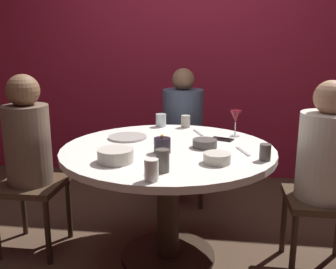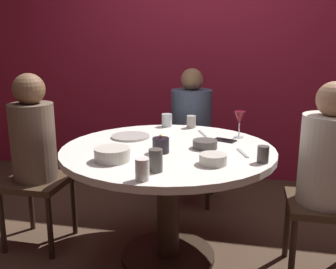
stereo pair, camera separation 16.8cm
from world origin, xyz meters
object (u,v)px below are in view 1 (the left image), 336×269
object	(u,v)px
dinner_plate	(128,137)
bowl_small_white	(116,156)
bowl_salad_center	(205,143)
cup_by_left_diner	(152,170)
candle_holder	(162,145)
bowl_serving_large	(217,158)
wine_glass	(236,118)
cell_phone	(222,139)
seated_diner_right	(325,157)
cup_far_edge	(161,120)
cup_center_front	(265,152)
cup_by_right_diner	(162,161)
seated_diner_left	(28,145)
cup_near_candle	(186,121)
dining_table	(168,173)
seated_diner_back	(183,121)

from	to	relation	value
dinner_plate	bowl_small_white	distance (m)	0.51
bowl_salad_center	cup_by_left_diner	distance (m)	0.64
candle_holder	cup_by_left_diner	world-z (taller)	candle_holder
bowl_serving_large	bowl_small_white	distance (m)	0.53
candle_holder	wine_glass	bearing A→B (deg)	46.55
cell_phone	cup_by_left_diner	xyz separation A→B (m)	(-0.32, -0.79, 0.05)
seated_diner_right	cup_far_edge	bearing A→B (deg)	-28.59
dinner_plate	bowl_salad_center	distance (m)	0.54
bowl_small_white	cup_far_edge	distance (m)	0.89
candle_holder	cup_center_front	bearing A→B (deg)	-6.90
bowl_salad_center	cup_by_right_diner	size ratio (longest dim) A/B	1.30
seated_diner_right	candle_holder	distance (m)	0.94
seated_diner_left	cup_by_right_diner	world-z (taller)	seated_diner_left
wine_glass	bowl_small_white	distance (m)	0.92
seated_diner_right	cup_by_right_diner	xyz separation A→B (m)	(-0.88, -0.44, 0.08)
bowl_small_white	seated_diner_left	bearing A→B (deg)	154.33
seated_diner_right	bowl_small_white	bearing A→B (deg)	15.46
dinner_plate	cell_phone	bearing A→B (deg)	3.86
candle_holder	wine_glass	world-z (taller)	wine_glass
cup_center_front	candle_holder	bearing A→B (deg)	173.10
bowl_small_white	cup_near_candle	distance (m)	0.93
seated_diner_right	wine_glass	distance (m)	0.62
seated_diner_right	bowl_salad_center	xyz separation A→B (m)	(-0.69, 0.03, 0.05)
cup_by_left_diner	cup_far_edge	distance (m)	1.14
dining_table	bowl_serving_large	xyz separation A→B (m)	(0.30, -0.26, 0.19)
cup_by_left_diner	cup_by_right_diner	bearing A→B (deg)	76.79
cup_far_edge	cup_center_front	bearing A→B (deg)	-47.92
candle_holder	cell_phone	world-z (taller)	candle_holder
seated_diner_right	cup_center_front	xyz separation A→B (m)	(-0.36, -0.18, 0.07)
seated_diner_right	bowl_salad_center	size ratio (longest dim) A/B	7.85
bowl_small_white	cup_by_right_diner	bearing A→B (deg)	-24.14
seated_diner_right	bowl_serving_large	bearing A→B (deg)	23.31
dinner_plate	cup_far_edge	distance (m)	0.42
cell_phone	cup_near_candle	distance (m)	0.43
cup_by_right_diner	cup_by_left_diner	bearing A→B (deg)	-103.21
cup_by_right_diner	cup_far_edge	bearing A→B (deg)	99.10
seated_diner_left	cell_phone	bearing A→B (deg)	10.57
wine_glass	bowl_salad_center	bearing A→B (deg)	-122.10
seated_diner_left	bowl_salad_center	size ratio (longest dim) A/B	7.94
bowl_serving_large	cup_far_edge	size ratio (longest dim) A/B	1.53
dining_table	bowl_salad_center	distance (m)	0.29
seated_diner_back	wine_glass	distance (m)	0.75
seated_diner_back	cup_by_left_diner	distance (m)	1.51
seated_diner_right	cup_by_left_diner	size ratio (longest dim) A/B	11.23
wine_glass	cup_far_edge	bearing A→B (deg)	156.66
seated_diner_right	dinner_plate	distance (m)	1.22
wine_glass	cup_by_right_diner	xyz separation A→B (m)	(-0.38, -0.77, -0.07)
dining_table	candle_holder	distance (m)	0.24
seated_diner_left	seated_diner_right	world-z (taller)	seated_diner_left
seated_diner_right	cup_by_right_diner	world-z (taller)	seated_diner_right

